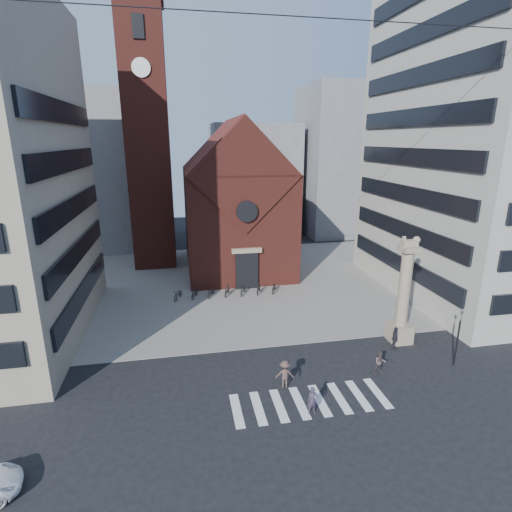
# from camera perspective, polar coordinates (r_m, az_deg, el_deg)

# --- Properties ---
(ground) EXTENTS (120.00, 120.00, 0.00)m
(ground) POSITION_cam_1_polar(r_m,az_deg,el_deg) (28.67, 4.62, -16.63)
(ground) COLOR black
(ground) RESTS_ON ground
(piazza) EXTENTS (46.00, 30.00, 0.05)m
(piazza) POSITION_cam_1_polar(r_m,az_deg,el_deg) (45.39, -1.75, -3.69)
(piazza) COLOR gray
(piazza) RESTS_ON ground
(zebra_crossing) EXTENTS (10.20, 3.20, 0.01)m
(zebra_crossing) POSITION_cam_1_polar(r_m,az_deg,el_deg) (26.45, 7.68, -19.90)
(zebra_crossing) COLOR white
(zebra_crossing) RESTS_ON ground
(church) EXTENTS (12.00, 16.65, 18.00)m
(church) POSITION_cam_1_polar(r_m,az_deg,el_deg) (49.20, -2.97, 7.46)
(church) COLOR maroon
(church) RESTS_ON ground
(campanile) EXTENTS (5.50, 5.50, 31.20)m
(campanile) POSITION_cam_1_polar(r_m,az_deg,el_deg) (51.20, -15.21, 15.99)
(campanile) COLOR maroon
(campanile) RESTS_ON ground
(building_right) EXTENTS (18.00, 22.00, 32.00)m
(building_right) POSITION_cam_1_polar(r_m,az_deg,el_deg) (46.64, 31.38, 14.59)
(building_right) COLOR #AAA79A
(building_right) RESTS_ON ground
(bg_block_left) EXTENTS (16.00, 14.00, 22.00)m
(bg_block_left) POSITION_cam_1_polar(r_m,az_deg,el_deg) (64.65, -23.21, 11.01)
(bg_block_left) COLOR gray
(bg_block_left) RESTS_ON ground
(bg_block_mid) EXTENTS (14.00, 12.00, 18.00)m
(bg_block_mid) POSITION_cam_1_polar(r_m,az_deg,el_deg) (69.59, -0.35, 10.94)
(bg_block_mid) COLOR gray
(bg_block_mid) RESTS_ON ground
(bg_block_right) EXTENTS (16.00, 14.00, 24.00)m
(bg_block_right) POSITION_cam_1_polar(r_m,az_deg,el_deg) (71.24, 13.21, 13.07)
(bg_block_right) COLOR gray
(bg_block_right) RESTS_ON ground
(lion_column) EXTENTS (1.63, 1.60, 8.68)m
(lion_column) POSITION_cam_1_polar(r_m,az_deg,el_deg) (33.29, 20.28, -6.08)
(lion_column) COLOR gray
(lion_column) RESTS_ON ground
(traffic_light) EXTENTS (0.13, 0.16, 4.30)m
(traffic_light) POSITION_cam_1_polar(r_m,az_deg,el_deg) (31.87, 26.89, -10.21)
(traffic_light) COLOR black
(traffic_light) RESTS_ON ground
(pedestrian_0) EXTENTS (0.63, 0.42, 1.73)m
(pedestrian_0) POSITION_cam_1_polar(r_m,az_deg,el_deg) (25.06, 8.09, -19.80)
(pedestrian_0) COLOR #382F42
(pedestrian_0) RESTS_ON ground
(pedestrian_1) EXTENTS (0.92, 0.79, 1.61)m
(pedestrian_1) POSITION_cam_1_polar(r_m,az_deg,el_deg) (29.71, 17.31, -14.30)
(pedestrian_1) COLOR #504140
(pedestrian_1) RESTS_ON ground
(pedestrian_2) EXTENTS (0.75, 1.15, 1.82)m
(pedestrian_2) POSITION_cam_1_polar(r_m,az_deg,el_deg) (33.03, 19.23, -11.02)
(pedestrian_2) COLOR #28272F
(pedestrian_2) RESTS_ON ground
(pedestrian_3) EXTENTS (1.32, 0.88, 1.90)m
(pedestrian_3) POSITION_cam_1_polar(r_m,az_deg,el_deg) (27.03, 4.13, -16.47)
(pedestrian_3) COLOR #483530
(pedestrian_3) RESTS_ON ground
(scooter_0) EXTENTS (1.37, 2.07, 1.03)m
(scooter_0) POSITION_cam_1_polar(r_m,az_deg,el_deg) (41.14, -11.07, -5.37)
(scooter_0) COLOR black
(scooter_0) RESTS_ON piazza
(scooter_1) EXTENTS (1.21, 1.96, 1.14)m
(scooter_1) POSITION_cam_1_polar(r_m,az_deg,el_deg) (41.13, -8.76, -5.17)
(scooter_1) COLOR black
(scooter_1) RESTS_ON piazza
(scooter_2) EXTENTS (1.37, 2.07, 1.03)m
(scooter_2) POSITION_cam_1_polar(r_m,az_deg,el_deg) (41.22, -6.45, -5.11)
(scooter_2) COLOR black
(scooter_2) RESTS_ON piazza
(scooter_3) EXTENTS (1.21, 1.96, 1.14)m
(scooter_3) POSITION_cam_1_polar(r_m,az_deg,el_deg) (41.35, -4.15, -4.90)
(scooter_3) COLOR black
(scooter_3) RESTS_ON piazza
(scooter_4) EXTENTS (1.37, 2.07, 1.03)m
(scooter_4) POSITION_cam_1_polar(r_m,az_deg,el_deg) (41.57, -1.88, -4.83)
(scooter_4) COLOR black
(scooter_4) RESTS_ON piazza
(scooter_5) EXTENTS (1.21, 1.96, 1.14)m
(scooter_5) POSITION_cam_1_polar(r_m,az_deg,el_deg) (41.82, 0.37, -4.60)
(scooter_5) COLOR black
(scooter_5) RESTS_ON piazza
(scooter_6) EXTENTS (1.37, 2.07, 1.03)m
(scooter_6) POSITION_cam_1_polar(r_m,az_deg,el_deg) (42.18, 2.59, -4.52)
(scooter_6) COLOR black
(scooter_6) RESTS_ON piazza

